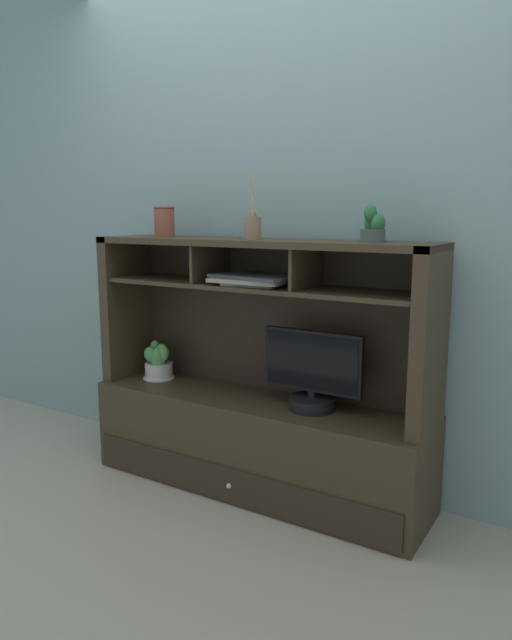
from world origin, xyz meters
TOP-DOWN VIEW (x-y plane):
  - floor_plane at (0.00, 0.00)m, footprint 6.00×6.00m
  - back_wall at (0.00, 0.25)m, footprint 6.00×0.02m
  - media_console at (0.00, 0.01)m, footprint 1.67×0.46m
  - tv_monitor at (0.30, -0.01)m, footprint 0.47×0.21m
  - potted_orchid at (-0.62, 0.01)m, footprint 0.17×0.17m
  - magazine_stack_left at (0.02, -0.04)m, footprint 0.42×0.29m
  - diffuser_bottle at (0.00, -0.03)m, footprint 0.08×0.08m
  - potted_succulent at (0.55, 0.03)m, footprint 0.12×0.12m
  - ceramic_vase at (-0.54, 0.01)m, footprint 0.11×0.11m

SIDE VIEW (x-z plane):
  - floor_plane at x=0.00m, z-range -0.02..0.00m
  - media_console at x=0.00m, z-range -0.23..0.97m
  - potted_orchid at x=-0.62m, z-range 0.44..0.64m
  - tv_monitor at x=0.30m, z-range 0.43..0.79m
  - magazine_stack_left at x=0.02m, z-range 1.00..1.05m
  - diffuser_bottle at x=0.00m, z-range 1.10..1.41m
  - potted_succulent at x=0.55m, z-range 1.18..1.33m
  - ceramic_vase at x=-0.54m, z-range 1.20..1.36m
  - back_wall at x=0.00m, z-range 0.00..2.80m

